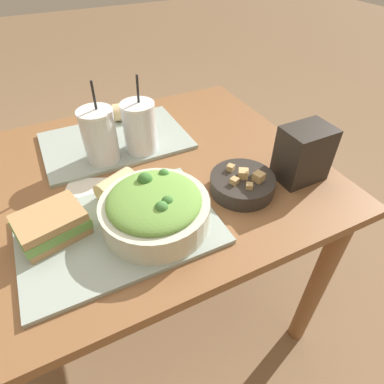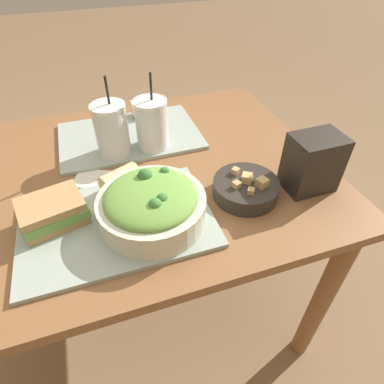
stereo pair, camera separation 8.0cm
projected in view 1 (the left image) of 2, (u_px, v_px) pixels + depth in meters
The scene contains 13 objects.
ground_plane at pixel (150, 307), 1.42m from camera, with size 12.00×12.00×0.00m, color #846647.
dining_table at pixel (133, 203), 1.01m from camera, with size 1.12×0.87×0.74m.
tray_near at pixel (120, 230), 0.76m from camera, with size 0.46×0.31×0.01m.
tray_far at pixel (116, 141), 1.06m from camera, with size 0.46×0.31×0.01m.
salad_bowl at pixel (154, 209), 0.74m from camera, with size 0.26×0.26×0.11m.
soup_bowl at pixel (242, 183), 0.87m from camera, with size 0.17×0.17×0.07m.
sandwich_near at pixel (51, 225), 0.73m from camera, with size 0.17×0.14×0.06m.
baguette_near at pixel (117, 185), 0.83m from camera, with size 0.12×0.10×0.06m.
baguette_far at pixel (125, 111), 1.14m from camera, with size 0.08×0.06×0.06m.
drink_cup_dark at pixel (100, 137), 0.93m from camera, with size 0.10×0.10×0.24m.
drink_cup_red at pixel (140, 129), 0.97m from camera, with size 0.10×0.10×0.24m.
chip_bag at pixel (303, 154), 0.88m from camera, with size 0.13×0.10×0.16m.
napkin_folded at pixel (88, 188), 0.89m from camera, with size 0.15×0.13×0.00m.
Camera 1 is at (-0.16, -0.74, 1.32)m, focal length 30.00 mm.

